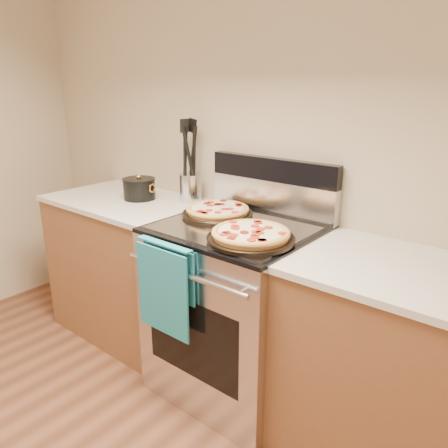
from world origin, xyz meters
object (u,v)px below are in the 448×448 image
Objects in this scene: range_body at (236,312)px; pepperoni_pizza_front at (251,235)px; saucepan at (139,190)px; pepperoni_pizza_back at (218,211)px; utensil_crock at (190,188)px.

pepperoni_pizza_front is (0.18, -0.13, 0.50)m from range_body.
saucepan is (-1.00, 0.21, 0.02)m from pepperoni_pizza_front.
pepperoni_pizza_front is at bearing -35.84° from range_body.
pepperoni_pizza_back is 1.91× the size of saucepan.
pepperoni_pizza_front is 2.32× the size of utensil_crock.
utensil_crock reaches higher than pepperoni_pizza_back.
pepperoni_pizza_front is 2.01× the size of saucepan.
utensil_crock reaches higher than range_body.
pepperoni_pizza_front is 1.02m from saucepan.
saucepan is at bearing 179.17° from pepperoni_pizza_back.
saucepan reaches higher than pepperoni_pizza_back.
range_body is 2.44× the size of pepperoni_pizza_back.
saucepan reaches higher than range_body.
utensil_crock is (-0.36, 0.17, 0.04)m from pepperoni_pizza_back.
saucepan reaches higher than pepperoni_pizza_front.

